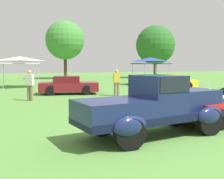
{
  "coord_description": "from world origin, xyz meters",
  "views": [
    {
      "loc": [
        -3.74,
        -6.57,
        1.99
      ],
      "look_at": [
        -0.08,
        3.11,
        1.03
      ],
      "focal_mm": 42.88,
      "sensor_mm": 36.0,
      "label": 1
    }
  ],
  "objects_px": {
    "canopy_tent_left_field": "(20,60)",
    "canopy_tent_center_field": "(151,60)",
    "show_car_burgundy": "(69,85)",
    "feature_pickup_truck": "(155,105)",
    "show_car_yellow": "(168,82)",
    "neighbor_convertible": "(223,104)",
    "spectator_near_truck": "(30,84)",
    "spectator_between_cars": "(117,82)"
  },
  "relations": [
    {
      "from": "spectator_near_truck",
      "to": "canopy_tent_left_field",
      "type": "bearing_deg",
      "value": 91.2
    },
    {
      "from": "neighbor_convertible",
      "to": "canopy_tent_center_field",
      "type": "height_order",
      "value": "canopy_tent_center_field"
    },
    {
      "from": "show_car_burgundy",
      "to": "feature_pickup_truck",
      "type": "bearing_deg",
      "value": -89.44
    },
    {
      "from": "spectator_near_truck",
      "to": "canopy_tent_center_field",
      "type": "height_order",
      "value": "canopy_tent_center_field"
    },
    {
      "from": "feature_pickup_truck",
      "to": "canopy_tent_center_field",
      "type": "height_order",
      "value": "canopy_tent_center_field"
    },
    {
      "from": "spectator_near_truck",
      "to": "spectator_between_cars",
      "type": "relative_size",
      "value": 1.0
    },
    {
      "from": "neighbor_convertible",
      "to": "spectator_near_truck",
      "type": "xyz_separation_m",
      "value": [
        -6.16,
        7.81,
        0.33
      ]
    },
    {
      "from": "canopy_tent_left_field",
      "to": "canopy_tent_center_field",
      "type": "height_order",
      "value": "same"
    },
    {
      "from": "canopy_tent_center_field",
      "to": "feature_pickup_truck",
      "type": "bearing_deg",
      "value": -118.45
    },
    {
      "from": "feature_pickup_truck",
      "to": "show_car_yellow",
      "type": "bearing_deg",
      "value": 56.09
    },
    {
      "from": "show_car_burgundy",
      "to": "canopy_tent_center_field",
      "type": "distance_m",
      "value": 10.89
    },
    {
      "from": "show_car_burgundy",
      "to": "spectator_near_truck",
      "type": "xyz_separation_m",
      "value": [
        -2.67,
        -2.61,
        0.31
      ]
    },
    {
      "from": "spectator_near_truck",
      "to": "canopy_tent_left_field",
      "type": "height_order",
      "value": "canopy_tent_left_field"
    },
    {
      "from": "feature_pickup_truck",
      "to": "neighbor_convertible",
      "type": "distance_m",
      "value": 3.54
    },
    {
      "from": "canopy_tent_left_field",
      "to": "canopy_tent_center_field",
      "type": "distance_m",
      "value": 12.21
    },
    {
      "from": "feature_pickup_truck",
      "to": "show_car_yellow",
      "type": "xyz_separation_m",
      "value": [
        7.94,
        11.81,
        -0.27
      ]
    },
    {
      "from": "feature_pickup_truck",
      "to": "show_car_burgundy",
      "type": "distance_m",
      "value": 11.45
    },
    {
      "from": "feature_pickup_truck",
      "to": "spectator_near_truck",
      "type": "relative_size",
      "value": 2.79
    },
    {
      "from": "spectator_near_truck",
      "to": "canopy_tent_center_field",
      "type": "bearing_deg",
      "value": 33.97
    },
    {
      "from": "spectator_near_truck",
      "to": "show_car_yellow",
      "type": "bearing_deg",
      "value": 15.45
    },
    {
      "from": "feature_pickup_truck",
      "to": "show_car_burgundy",
      "type": "height_order",
      "value": "feature_pickup_truck"
    },
    {
      "from": "neighbor_convertible",
      "to": "spectator_near_truck",
      "type": "distance_m",
      "value": 9.95
    },
    {
      "from": "show_car_yellow",
      "to": "neighbor_convertible",
      "type": "bearing_deg",
      "value": -112.95
    },
    {
      "from": "show_car_yellow",
      "to": "spectator_near_truck",
      "type": "bearing_deg",
      "value": -164.55
    },
    {
      "from": "show_car_burgundy",
      "to": "show_car_yellow",
      "type": "bearing_deg",
      "value": 2.54
    },
    {
      "from": "show_car_yellow",
      "to": "canopy_tent_center_field",
      "type": "bearing_deg",
      "value": 76.57
    },
    {
      "from": "show_car_yellow",
      "to": "canopy_tent_left_field",
      "type": "height_order",
      "value": "canopy_tent_left_field"
    },
    {
      "from": "spectator_between_cars",
      "to": "canopy_tent_center_field",
      "type": "relative_size",
      "value": 0.57
    },
    {
      "from": "canopy_tent_center_field",
      "to": "spectator_between_cars",
      "type": "bearing_deg",
      "value": -131.1
    },
    {
      "from": "show_car_burgundy",
      "to": "spectator_between_cars",
      "type": "xyz_separation_m",
      "value": [
        2.66,
        -2.13,
        0.31
      ]
    },
    {
      "from": "feature_pickup_truck",
      "to": "spectator_between_cars",
      "type": "xyz_separation_m",
      "value": [
        2.55,
        9.32,
        0.04
      ]
    },
    {
      "from": "show_car_yellow",
      "to": "canopy_tent_center_field",
      "type": "relative_size",
      "value": 1.55
    },
    {
      "from": "neighbor_convertible",
      "to": "canopy_tent_left_field",
      "type": "bearing_deg",
      "value": 110.24
    },
    {
      "from": "feature_pickup_truck",
      "to": "show_car_yellow",
      "type": "relative_size",
      "value": 1.03
    },
    {
      "from": "show_car_yellow",
      "to": "canopy_tent_left_field",
      "type": "xyz_separation_m",
      "value": [
        -10.92,
        6.45,
        1.82
      ]
    },
    {
      "from": "spectator_between_cars",
      "to": "canopy_tent_left_field",
      "type": "bearing_deg",
      "value": 121.75
    },
    {
      "from": "show_car_burgundy",
      "to": "canopy_tent_center_field",
      "type": "xyz_separation_m",
      "value": [
        9.26,
        5.43,
        1.82
      ]
    },
    {
      "from": "canopy_tent_left_field",
      "to": "show_car_burgundy",
      "type": "bearing_deg",
      "value": -67.14
    },
    {
      "from": "show_car_yellow",
      "to": "spectator_near_truck",
      "type": "xyz_separation_m",
      "value": [
        -10.72,
        -2.96,
        0.31
      ]
    },
    {
      "from": "spectator_near_truck",
      "to": "canopy_tent_center_field",
      "type": "relative_size",
      "value": 0.57
    },
    {
      "from": "feature_pickup_truck",
      "to": "spectator_between_cars",
      "type": "height_order",
      "value": "feature_pickup_truck"
    },
    {
      "from": "neighbor_convertible",
      "to": "spectator_between_cars",
      "type": "distance_m",
      "value": 8.34
    }
  ]
}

